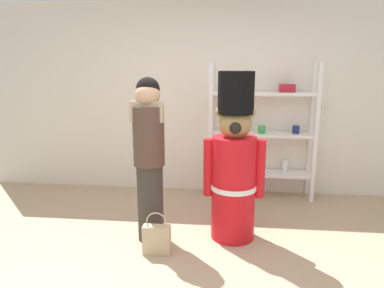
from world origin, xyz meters
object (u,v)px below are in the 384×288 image
at_px(person_shopper, 149,155).
at_px(merchandise_shelf, 262,131).
at_px(shopping_bag, 157,239).
at_px(teddy_bear_guard, 234,165).

bearing_deg(person_shopper, merchandise_shelf, 48.75).
bearing_deg(shopping_bag, teddy_bear_guard, 31.01).
bearing_deg(merchandise_shelf, teddy_bear_guard, -106.72).
bearing_deg(shopping_bag, person_shopper, 111.90).
bearing_deg(merchandise_shelf, person_shopper, -131.25).
bearing_deg(person_shopper, teddy_bear_guard, 8.99).
bearing_deg(shopping_bag, merchandise_shelf, 56.99).
distance_m(person_shopper, shopping_bag, 0.81).
distance_m(merchandise_shelf, person_shopper, 1.84).
distance_m(teddy_bear_guard, person_shopper, 0.85).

